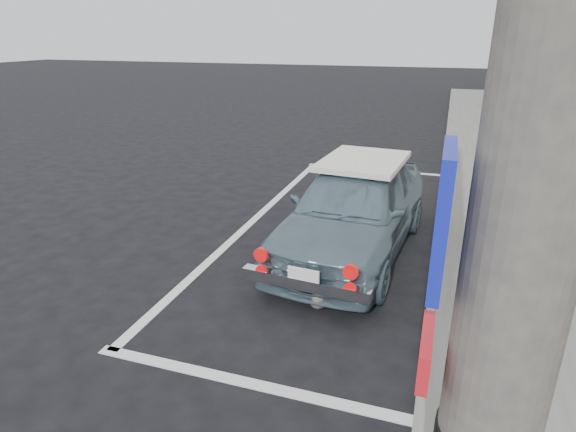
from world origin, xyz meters
name	(u,v)px	position (x,y,z in m)	size (l,w,h in m)	color
ground	(224,339)	(0.00, 0.00, 0.00)	(80.00, 80.00, 0.00)	black
sidewalk	(560,286)	(3.20, 2.00, 0.07)	(2.80, 40.00, 0.15)	#62625E
pline_rear	(253,384)	(0.50, -0.50, 0.00)	(3.00, 0.12, 0.01)	silver
pline_front	(378,170)	(0.50, 6.50, 0.00)	(3.00, 0.12, 0.01)	silver
pline_side	(255,219)	(-0.90, 3.00, 0.00)	(0.12, 7.00, 0.01)	silver
retro_coupe	(354,207)	(0.77, 2.35, 0.61)	(1.74, 3.69, 1.22)	slate
cat	(318,297)	(0.70, 0.84, 0.12)	(0.29, 0.50, 0.27)	#6F5F54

